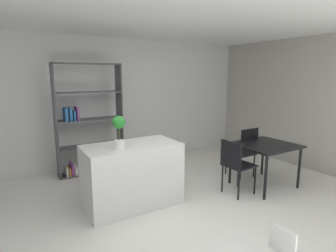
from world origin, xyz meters
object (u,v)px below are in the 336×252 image
object	(u,v)px
dining_chair_island_side	(235,162)
open_bookshelf	(86,123)
kitchen_island	(132,175)
dining_table	(265,149)
dining_chair_far	(245,149)
potted_plant_on_island	(119,129)

from	to	relation	value
dining_chair_island_side	open_bookshelf	bearing A→B (deg)	35.56
open_bookshelf	dining_chair_island_side	xyz separation A→B (m)	(1.76, -2.24, -0.46)
kitchen_island	dining_table	xyz separation A→B (m)	(2.25, -0.52, 0.21)
dining_table	dining_chair_far	xyz separation A→B (m)	(0.00, 0.46, -0.11)
dining_chair_far	dining_table	bearing A→B (deg)	89.43
open_bookshelf	kitchen_island	bearing A→B (deg)	-83.03
potted_plant_on_island	dining_table	xyz separation A→B (m)	(2.47, -0.43, -0.53)
open_bookshelf	potted_plant_on_island	bearing A→B (deg)	-90.13
kitchen_island	dining_chair_far	bearing A→B (deg)	-1.65
dining_table	dining_chair_island_side	distance (m)	0.71
dining_chair_far	kitchen_island	bearing A→B (deg)	-2.12
potted_plant_on_island	open_bookshelf	bearing A→B (deg)	89.87
dining_chair_far	dining_chair_island_side	size ratio (longest dim) A/B	1.07
potted_plant_on_island	dining_chair_far	world-z (taller)	potted_plant_on_island
open_bookshelf	dining_table	bearing A→B (deg)	-42.29
potted_plant_on_island	dining_chair_far	size ratio (longest dim) A/B	0.47
potted_plant_on_island	open_bookshelf	size ratio (longest dim) A/B	0.21
dining_table	kitchen_island	bearing A→B (deg)	166.88
open_bookshelf	dining_chair_island_side	distance (m)	2.89
open_bookshelf	dining_chair_island_side	world-z (taller)	open_bookshelf
potted_plant_on_island	dining_table	bearing A→B (deg)	-9.93
kitchen_island	dining_table	world-z (taller)	kitchen_island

